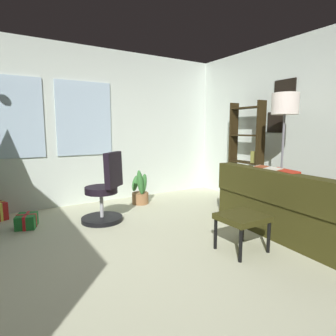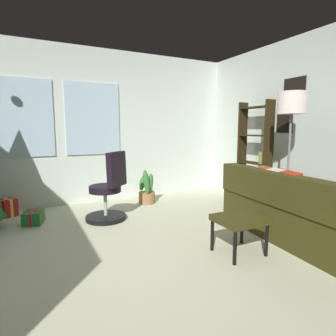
{
  "view_description": "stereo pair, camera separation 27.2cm",
  "coord_description": "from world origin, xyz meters",
  "px_view_note": "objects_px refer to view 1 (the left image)",
  "views": [
    {
      "loc": [
        -1.16,
        -2.22,
        1.27
      ],
      "look_at": [
        0.6,
        0.63,
        0.8
      ],
      "focal_mm": 30.05,
      "sensor_mm": 36.0,
      "label": 1
    },
    {
      "loc": [
        -0.92,
        -2.35,
        1.27
      ],
      "look_at": [
        0.6,
        0.63,
        0.8
      ],
      "focal_mm": 30.05,
      "sensor_mm": 36.0,
      "label": 2
    }
  ],
  "objects_px": {
    "potted_plant": "(140,192)",
    "gift_box_green": "(27,221)",
    "couch": "(317,213)",
    "floor_lamp": "(285,114)",
    "office_chair": "(105,195)",
    "footstool": "(242,220)",
    "bookshelf": "(246,159)"
  },
  "relations": [
    {
      "from": "potted_plant",
      "to": "office_chair",
      "type": "bearing_deg",
      "value": -144.44
    },
    {
      "from": "couch",
      "to": "floor_lamp",
      "type": "distance_m",
      "value": 1.36
    },
    {
      "from": "bookshelf",
      "to": "gift_box_green",
      "type": "bearing_deg",
      "value": 169.98
    },
    {
      "from": "footstool",
      "to": "floor_lamp",
      "type": "height_order",
      "value": "floor_lamp"
    },
    {
      "from": "potted_plant",
      "to": "gift_box_green",
      "type": "bearing_deg",
      "value": -171.04
    },
    {
      "from": "gift_box_green",
      "to": "potted_plant",
      "type": "height_order",
      "value": "potted_plant"
    },
    {
      "from": "couch",
      "to": "potted_plant",
      "type": "distance_m",
      "value": 2.68
    },
    {
      "from": "gift_box_green",
      "to": "potted_plant",
      "type": "bearing_deg",
      "value": 8.96
    },
    {
      "from": "bookshelf",
      "to": "floor_lamp",
      "type": "xyz_separation_m",
      "value": [
        -0.3,
        -0.92,
        0.72
      ]
    },
    {
      "from": "bookshelf",
      "to": "footstool",
      "type": "bearing_deg",
      "value": -137.65
    },
    {
      "from": "floor_lamp",
      "to": "potted_plant",
      "type": "distance_m",
      "value": 2.55
    },
    {
      "from": "footstool",
      "to": "gift_box_green",
      "type": "relative_size",
      "value": 1.38
    },
    {
      "from": "bookshelf",
      "to": "floor_lamp",
      "type": "bearing_deg",
      "value": -107.97
    },
    {
      "from": "couch",
      "to": "gift_box_green",
      "type": "height_order",
      "value": "couch"
    },
    {
      "from": "office_chair",
      "to": "couch",
      "type": "bearing_deg",
      "value": -43.91
    },
    {
      "from": "office_chair",
      "to": "bookshelf",
      "type": "distance_m",
      "value": 2.45
    },
    {
      "from": "couch",
      "to": "office_chair",
      "type": "xyz_separation_m",
      "value": [
        -1.92,
        1.85,
        0.08
      ]
    },
    {
      "from": "couch",
      "to": "office_chair",
      "type": "height_order",
      "value": "office_chair"
    },
    {
      "from": "footstool",
      "to": "gift_box_green",
      "type": "xyz_separation_m",
      "value": [
        -1.85,
        1.96,
        -0.25
      ]
    },
    {
      "from": "office_chair",
      "to": "bookshelf",
      "type": "bearing_deg",
      "value": -6.85
    },
    {
      "from": "office_chair",
      "to": "floor_lamp",
      "type": "xyz_separation_m",
      "value": [
        2.1,
        -1.21,
        1.1
      ]
    },
    {
      "from": "footstool",
      "to": "bookshelf",
      "type": "relative_size",
      "value": 0.27
    },
    {
      "from": "bookshelf",
      "to": "potted_plant",
      "type": "bearing_deg",
      "value": 151.17
    },
    {
      "from": "couch",
      "to": "floor_lamp",
      "type": "relative_size",
      "value": 1.27
    },
    {
      "from": "gift_box_green",
      "to": "office_chair",
      "type": "relative_size",
      "value": 0.35
    },
    {
      "from": "gift_box_green",
      "to": "office_chair",
      "type": "xyz_separation_m",
      "value": [
        0.95,
        -0.3,
        0.29
      ]
    },
    {
      "from": "couch",
      "to": "bookshelf",
      "type": "xyz_separation_m",
      "value": [
        0.47,
        1.56,
        0.47
      ]
    },
    {
      "from": "footstool",
      "to": "floor_lamp",
      "type": "bearing_deg",
      "value": 20.21
    },
    {
      "from": "floor_lamp",
      "to": "gift_box_green",
      "type": "bearing_deg",
      "value": 153.58
    },
    {
      "from": "floor_lamp",
      "to": "couch",
      "type": "bearing_deg",
      "value": -105.26
    },
    {
      "from": "footstool",
      "to": "office_chair",
      "type": "relative_size",
      "value": 0.48
    },
    {
      "from": "bookshelf",
      "to": "potted_plant",
      "type": "height_order",
      "value": "bookshelf"
    }
  ]
}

